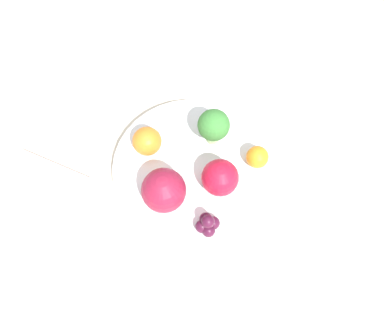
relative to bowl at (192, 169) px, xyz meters
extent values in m
plane|color=gray|center=(0.00, 0.00, -0.03)|extent=(6.00, 6.00, 0.00)
cube|color=beige|center=(0.00, 0.00, -0.02)|extent=(1.20, 1.20, 0.02)
cylinder|color=white|center=(0.00, 0.00, 0.00)|extent=(0.24, 0.24, 0.03)
cylinder|color=#99C17A|center=(0.03, 0.04, 0.03)|extent=(0.02, 0.02, 0.03)
sphere|color=#387A33|center=(0.03, 0.04, 0.06)|extent=(0.05, 0.05, 0.05)
sphere|color=maroon|center=(-0.04, -0.05, 0.04)|extent=(0.06, 0.06, 0.06)
sphere|color=#B7142D|center=(0.04, -0.03, 0.04)|extent=(0.05, 0.05, 0.05)
sphere|color=orange|center=(-0.07, 0.03, 0.04)|extent=(0.04, 0.04, 0.04)
sphere|color=orange|center=(0.10, 0.00, 0.03)|extent=(0.03, 0.03, 0.03)
sphere|color=#47142D|center=(0.02, -0.10, 0.02)|extent=(0.02, 0.02, 0.02)
sphere|color=#47142D|center=(0.01, -0.09, 0.02)|extent=(0.02, 0.02, 0.02)
sphere|color=#47142D|center=(0.01, -0.10, 0.02)|extent=(0.02, 0.02, 0.02)
sphere|color=#47142D|center=(0.02, -0.11, 0.02)|extent=(0.02, 0.02, 0.02)
sphere|color=#47142D|center=(0.02, -0.10, 0.04)|extent=(0.02, 0.02, 0.02)
cube|color=beige|center=(-0.25, -0.04, -0.01)|extent=(0.18, 0.18, 0.01)
camera|label=1|loc=(-0.01, -0.24, 0.53)|focal=35.00mm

